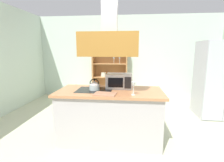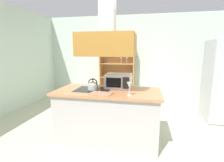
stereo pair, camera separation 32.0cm
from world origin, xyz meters
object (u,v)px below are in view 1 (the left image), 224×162
object	(u,v)px
wine_glass_on_counter	(133,85)
dish_cabinet	(110,75)
refrigerator	(218,80)
cutting_board	(105,94)
microwave	(119,81)
kettle	(94,85)

from	to	relation	value
wine_glass_on_counter	dish_cabinet	bearing A→B (deg)	103.27
refrigerator	cutting_board	size ratio (longest dim) A/B	5.28
microwave	wine_glass_on_counter	xyz separation A→B (m)	(0.24, -0.48, 0.02)
dish_cabinet	cutting_board	world-z (taller)	dish_cabinet
wine_glass_on_counter	refrigerator	bearing A→B (deg)	38.88
dish_cabinet	cutting_board	xyz separation A→B (m)	(0.28, -3.03, 0.14)
kettle	microwave	world-z (taller)	microwave
microwave	dish_cabinet	bearing A→B (deg)	100.41
cutting_board	microwave	bearing A→B (deg)	68.98
kettle	microwave	distance (m)	0.47
kettle	cutting_board	world-z (taller)	kettle
refrigerator	dish_cabinet	world-z (taller)	refrigerator
cutting_board	microwave	size ratio (longest dim) A/B	0.74
refrigerator	wine_glass_on_counter	size ratio (longest dim) A/B	8.71
microwave	wine_glass_on_counter	distance (m)	0.54
kettle	microwave	bearing A→B (deg)	27.15
dish_cabinet	wine_glass_on_counter	xyz separation A→B (m)	(0.71, -3.01, 0.28)
kettle	wine_glass_on_counter	size ratio (longest dim) A/B	0.95
dish_cabinet	cutting_board	bearing A→B (deg)	-84.81
kettle	cutting_board	bearing A→B (deg)	-51.48
dish_cabinet	wine_glass_on_counter	world-z (taller)	dish_cabinet
cutting_board	wine_glass_on_counter	world-z (taller)	wine_glass_on_counter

